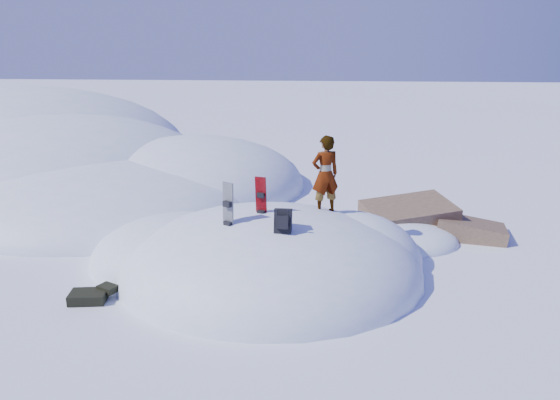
# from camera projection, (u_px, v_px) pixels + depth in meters

# --- Properties ---
(ground) EXTENTS (120.00, 120.00, 0.00)m
(ground) POSITION_uv_depth(u_px,v_px,m) (269.00, 274.00, 12.52)
(ground) COLOR white
(ground) RESTS_ON ground
(snow_mound) EXTENTS (8.00, 6.00, 3.00)m
(snow_mound) POSITION_uv_depth(u_px,v_px,m) (263.00, 270.00, 12.76)
(snow_mound) COLOR white
(snow_mound) RESTS_ON ground
(snow_ridge) EXTENTS (21.50, 18.50, 6.40)m
(snow_ridge) POSITION_uv_depth(u_px,v_px,m) (45.00, 168.00, 22.75)
(snow_ridge) COLOR white
(snow_ridge) RESTS_ON ground
(rock_outcrop) EXTENTS (4.68, 4.41, 1.68)m
(rock_outcrop) POSITION_uv_depth(u_px,v_px,m) (414.00, 234.00, 15.10)
(rock_outcrop) COLOR brown
(rock_outcrop) RESTS_ON ground
(snowboard_red) EXTENTS (0.27, 0.21, 1.35)m
(snowboard_red) POSITION_uv_depth(u_px,v_px,m) (261.00, 206.00, 12.06)
(snowboard_red) COLOR red
(snowboard_red) RESTS_ON snow_mound
(snowboard_dark) EXTENTS (0.27, 0.26, 1.49)m
(snowboard_dark) POSITION_uv_depth(u_px,v_px,m) (228.00, 216.00, 11.53)
(snowboard_dark) COLOR black
(snowboard_dark) RESTS_ON snow_mound
(backpack) EXTENTS (0.36, 0.42, 0.59)m
(backpack) POSITION_uv_depth(u_px,v_px,m) (283.00, 221.00, 11.13)
(backpack) COLOR black
(backpack) RESTS_ON snow_mound
(gear_pile) EXTENTS (0.97, 0.74, 0.26)m
(gear_pile) POSITION_uv_depth(u_px,v_px,m) (91.00, 295.00, 11.22)
(gear_pile) COLOR black
(gear_pile) RESTS_ON ground
(person) EXTENTS (0.79, 0.68, 1.84)m
(person) POSITION_uv_depth(u_px,v_px,m) (325.00, 175.00, 12.60)
(person) COLOR slate
(person) RESTS_ON snow_mound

